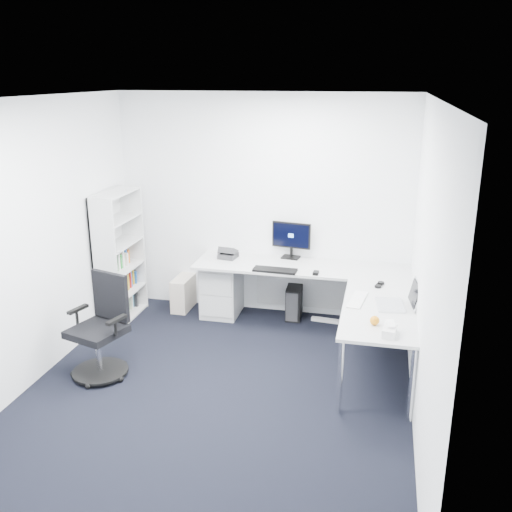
% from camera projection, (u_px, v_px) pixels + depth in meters
% --- Properties ---
extents(ground, '(4.20, 4.20, 0.00)m').
position_uv_depth(ground, '(216.00, 393.00, 5.41)').
color(ground, black).
extents(ceiling, '(4.20, 4.20, 0.00)m').
position_uv_depth(ceiling, '(209.00, 98.00, 4.58)').
color(ceiling, white).
extents(wall_back, '(3.60, 0.02, 2.70)m').
position_uv_depth(wall_back, '(263.00, 206.00, 6.95)').
color(wall_back, white).
rests_on(wall_back, ground).
extents(wall_front, '(3.60, 0.02, 2.70)m').
position_uv_depth(wall_front, '(99.00, 376.00, 3.04)').
color(wall_front, white).
rests_on(wall_front, ground).
extents(wall_left, '(0.02, 4.20, 2.70)m').
position_uv_depth(wall_left, '(30.00, 245.00, 5.37)').
color(wall_left, white).
rests_on(wall_left, ground).
extents(wall_right, '(0.02, 4.20, 2.70)m').
position_uv_depth(wall_right, '(426.00, 273.00, 4.62)').
color(wall_right, white).
rests_on(wall_right, ground).
extents(l_desk, '(2.54, 1.42, 0.74)m').
position_uv_depth(l_desk, '(297.00, 306.00, 6.48)').
color(l_desk, '#B3B5B5').
rests_on(l_desk, ground).
extents(drawer_pedestal, '(0.44, 0.55, 0.67)m').
position_uv_depth(drawer_pedestal, '(222.00, 288.00, 7.12)').
color(drawer_pedestal, '#B3B5B5').
rests_on(drawer_pedestal, ground).
extents(bookshelf, '(0.31, 0.79, 1.59)m').
position_uv_depth(bookshelf, '(120.00, 257.00, 6.85)').
color(bookshelf, silver).
rests_on(bookshelf, ground).
extents(task_chair, '(0.72, 0.72, 1.02)m').
position_uv_depth(task_chair, '(96.00, 329.00, 5.57)').
color(task_chair, black).
rests_on(task_chair, ground).
extents(black_pc_tower, '(0.20, 0.42, 0.40)m').
position_uv_depth(black_pc_tower, '(294.00, 301.00, 7.07)').
color(black_pc_tower, black).
rests_on(black_pc_tower, ground).
extents(beige_pc_tower, '(0.21, 0.44, 0.42)m').
position_uv_depth(beige_pc_tower, '(183.00, 293.00, 7.30)').
color(beige_pc_tower, '#C0B4A3').
rests_on(beige_pc_tower, ground).
extents(power_strip, '(0.37, 0.10, 0.04)m').
position_uv_depth(power_strip, '(326.00, 320.00, 6.95)').
color(power_strip, silver).
rests_on(power_strip, ground).
extents(monitor, '(0.50, 0.22, 0.46)m').
position_uv_depth(monitor, '(291.00, 240.00, 6.90)').
color(monitor, black).
rests_on(monitor, l_desk).
extents(black_keyboard, '(0.50, 0.19, 0.02)m').
position_uv_depth(black_keyboard, '(275.00, 270.00, 6.50)').
color(black_keyboard, black).
rests_on(black_keyboard, l_desk).
extents(mouse, '(0.07, 0.10, 0.03)m').
position_uv_depth(mouse, '(316.00, 273.00, 6.40)').
color(mouse, black).
rests_on(mouse, l_desk).
extents(desk_phone, '(0.23, 0.23, 0.14)m').
position_uv_depth(desk_phone, '(228.00, 252.00, 6.95)').
color(desk_phone, '#2C2C2F').
rests_on(desk_phone, l_desk).
extents(laptop, '(0.42, 0.41, 0.27)m').
position_uv_depth(laptop, '(391.00, 293.00, 5.49)').
color(laptop, silver).
rests_on(laptop, l_desk).
extents(white_keyboard, '(0.20, 0.48, 0.02)m').
position_uv_depth(white_keyboard, '(357.00, 300.00, 5.66)').
color(white_keyboard, silver).
rests_on(white_keyboard, l_desk).
extents(headphones, '(0.15, 0.19, 0.04)m').
position_uv_depth(headphones, '(380.00, 284.00, 6.04)').
color(headphones, black).
rests_on(headphones, l_desk).
extents(orange_fruit, '(0.09, 0.09, 0.09)m').
position_uv_depth(orange_fruit, '(375.00, 321.00, 5.10)').
color(orange_fruit, orange).
rests_on(orange_fruit, l_desk).
extents(tissue_box, '(0.14, 0.22, 0.07)m').
position_uv_depth(tissue_box, '(390.00, 331.00, 4.91)').
color(tissue_box, silver).
rests_on(tissue_box, l_desk).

